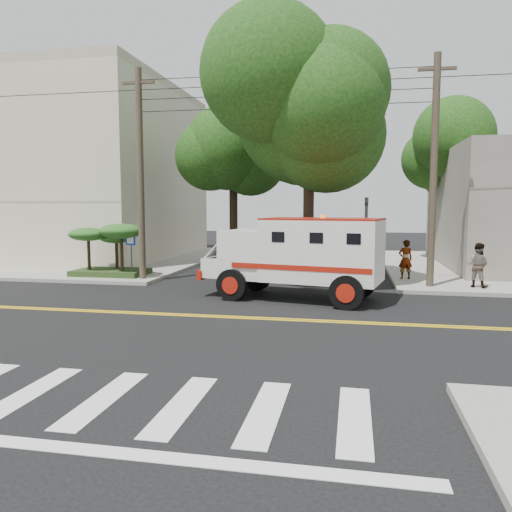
# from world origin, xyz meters

# --- Properties ---
(ground) EXTENTS (100.00, 100.00, 0.00)m
(ground) POSITION_xyz_m (0.00, 0.00, 0.00)
(ground) COLOR black
(ground) RESTS_ON ground
(sidewalk_nw) EXTENTS (17.00, 17.00, 0.15)m
(sidewalk_nw) POSITION_xyz_m (-13.50, 13.50, 0.07)
(sidewalk_nw) COLOR gray
(sidewalk_nw) RESTS_ON ground
(building_left) EXTENTS (16.00, 14.00, 10.00)m
(building_left) POSITION_xyz_m (-15.50, 15.00, 5.15)
(building_left) COLOR beige
(building_left) RESTS_ON sidewalk_nw
(utility_pole_left) EXTENTS (0.28, 0.28, 9.00)m
(utility_pole_left) POSITION_xyz_m (-5.60, 6.00, 4.50)
(utility_pole_left) COLOR #382D23
(utility_pole_left) RESTS_ON ground
(utility_pole_right) EXTENTS (0.28, 0.28, 9.00)m
(utility_pole_right) POSITION_xyz_m (6.30, 6.20, 4.50)
(utility_pole_right) COLOR #382D23
(utility_pole_right) RESTS_ON ground
(tree_main) EXTENTS (6.08, 5.70, 9.85)m
(tree_main) POSITION_xyz_m (1.94, 6.21, 7.20)
(tree_main) COLOR black
(tree_main) RESTS_ON ground
(tree_left) EXTENTS (4.48, 4.20, 7.70)m
(tree_left) POSITION_xyz_m (-2.68, 11.79, 5.73)
(tree_left) COLOR black
(tree_left) RESTS_ON ground
(tree_right) EXTENTS (4.80, 4.50, 8.20)m
(tree_right) POSITION_xyz_m (8.84, 15.77, 6.09)
(tree_right) COLOR black
(tree_right) RESTS_ON ground
(traffic_signal) EXTENTS (0.15, 0.18, 3.60)m
(traffic_signal) POSITION_xyz_m (3.80, 5.60, 2.23)
(traffic_signal) COLOR #3F3F42
(traffic_signal) RESTS_ON ground
(accessibility_sign) EXTENTS (0.45, 0.10, 2.02)m
(accessibility_sign) POSITION_xyz_m (-6.20, 6.17, 1.37)
(accessibility_sign) COLOR #3F3F42
(accessibility_sign) RESTS_ON ground
(palm_planter) EXTENTS (3.52, 2.63, 2.36)m
(palm_planter) POSITION_xyz_m (-7.44, 6.62, 1.65)
(palm_planter) COLOR #1E3314
(palm_planter) RESTS_ON sidewalk_nw
(armored_truck) EXTENTS (6.62, 3.54, 2.86)m
(armored_truck) POSITION_xyz_m (1.50, 3.25, 1.63)
(armored_truck) COLOR silver
(armored_truck) RESTS_ON ground
(pedestrian_a) EXTENTS (0.69, 0.53, 1.68)m
(pedestrian_a) POSITION_xyz_m (5.55, 8.08, 0.99)
(pedestrian_a) COLOR gray
(pedestrian_a) RESTS_ON sidewalk_ne
(pedestrian_b) EXTENTS (1.05, 1.00, 1.72)m
(pedestrian_b) POSITION_xyz_m (8.05, 6.27, 1.01)
(pedestrian_b) COLOR gray
(pedestrian_b) RESTS_ON sidewalk_ne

